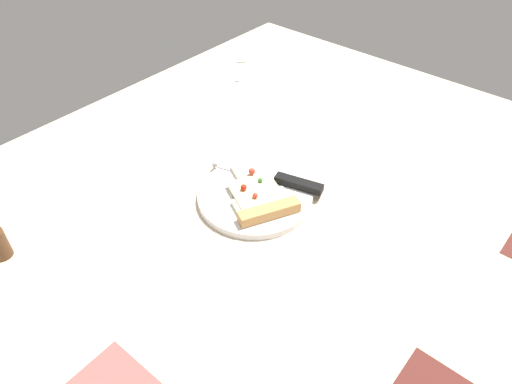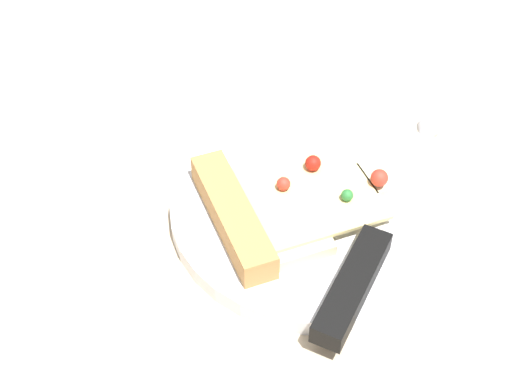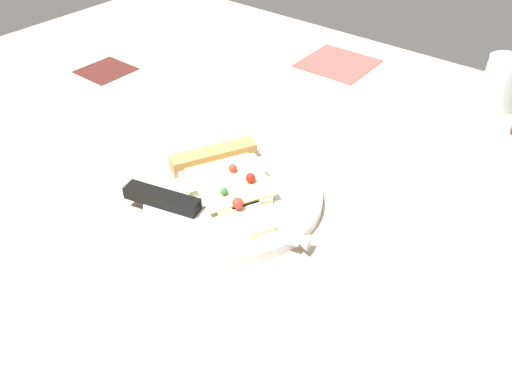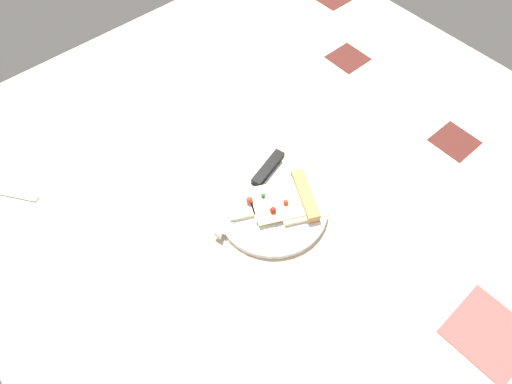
% 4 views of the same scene
% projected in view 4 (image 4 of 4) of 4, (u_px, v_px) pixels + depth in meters
% --- Properties ---
extents(ground_plane, '(1.32, 1.32, 0.03)m').
position_uv_depth(ground_plane, '(281.00, 169.00, 1.02)').
color(ground_plane, '#C6B293').
rests_on(ground_plane, ground).
extents(plate, '(0.23, 0.23, 0.01)m').
position_uv_depth(plate, '(272.00, 207.00, 0.94)').
color(plate, silver).
rests_on(plate, ground_plane).
extents(pizza_slice, '(0.15, 0.19, 0.03)m').
position_uv_depth(pizza_slice, '(284.00, 201.00, 0.93)').
color(pizza_slice, beige).
rests_on(pizza_slice, plate).
extents(knife, '(0.08, 0.24, 0.02)m').
position_uv_depth(knife, '(258.00, 184.00, 0.95)').
color(knife, silver).
rests_on(knife, plate).
extents(fork, '(0.13, 0.11, 0.01)m').
position_uv_depth(fork, '(0.00, 192.00, 0.96)').
color(fork, silver).
rests_on(fork, ground_plane).
extents(napkin, '(0.13, 0.13, 0.00)m').
position_uv_depth(napkin, '(489.00, 334.00, 0.80)').
color(napkin, '#E54C47').
rests_on(napkin, ground_plane).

